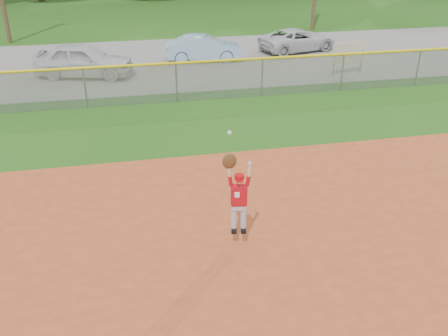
{
  "coord_description": "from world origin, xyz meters",
  "views": [
    {
      "loc": [
        -1.96,
        -8.16,
        6.28
      ],
      "look_at": [
        0.15,
        1.95,
        1.1
      ],
      "focal_mm": 40.0,
      "sensor_mm": 36.0,
      "label": 1
    }
  ],
  "objects_px": {
    "sponsor_sign": "(349,53)",
    "ballplayer": "(238,194)",
    "car_blue": "(204,48)",
    "car_white_a": "(84,60)",
    "car_white_b": "(298,40)"
  },
  "relations": [
    {
      "from": "sponsor_sign",
      "to": "ballplayer",
      "type": "distance_m",
      "value": 13.97
    },
    {
      "from": "car_blue",
      "to": "car_white_a",
      "type": "bearing_deg",
      "value": 111.76
    },
    {
      "from": "car_blue",
      "to": "sponsor_sign",
      "type": "relative_size",
      "value": 2.26
    },
    {
      "from": "car_white_a",
      "to": "car_white_b",
      "type": "height_order",
      "value": "car_white_a"
    },
    {
      "from": "car_white_a",
      "to": "ballplayer",
      "type": "xyz_separation_m",
      "value": [
        3.68,
        -13.69,
        0.5
      ]
    },
    {
      "from": "sponsor_sign",
      "to": "car_white_a",
      "type": "bearing_deg",
      "value": 169.76
    },
    {
      "from": "ballplayer",
      "to": "car_white_b",
      "type": "bearing_deg",
      "value": 66.59
    },
    {
      "from": "car_white_b",
      "to": "car_white_a",
      "type": "bearing_deg",
      "value": 88.1
    },
    {
      "from": "car_white_a",
      "to": "ballplayer",
      "type": "distance_m",
      "value": 14.19
    },
    {
      "from": "car_white_a",
      "to": "sponsor_sign",
      "type": "relative_size",
      "value": 2.6
    },
    {
      "from": "car_white_a",
      "to": "car_white_b",
      "type": "bearing_deg",
      "value": -60.51
    },
    {
      "from": "car_blue",
      "to": "ballplayer",
      "type": "distance_m",
      "value": 15.47
    },
    {
      "from": "car_white_b",
      "to": "car_blue",
      "type": "bearing_deg",
      "value": 85.14
    },
    {
      "from": "car_white_b",
      "to": "sponsor_sign",
      "type": "xyz_separation_m",
      "value": [
        0.68,
        -4.7,
        0.37
      ]
    },
    {
      "from": "car_white_b",
      "to": "ballplayer",
      "type": "distance_m",
      "value": 17.8
    }
  ]
}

